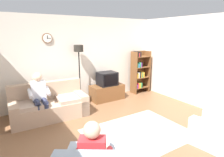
{
  "coord_description": "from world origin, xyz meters",
  "views": [
    {
      "loc": [
        -2.25,
        -2.94,
        2.16
      ],
      "look_at": [
        0.2,
        0.97,
        1.06
      ],
      "focal_mm": 29.95,
      "sensor_mm": 36.0,
      "label": 1
    }
  ],
  "objects_px": {
    "armchair_near_bookshelf": "(220,132)",
    "floor_lamp": "(79,58)",
    "person_in_left_armchair": "(94,154)",
    "tv_stand": "(107,92)",
    "person_on_couch": "(40,95)",
    "couch": "(49,106)",
    "tv": "(107,79)",
    "bookshelf": "(139,72)"
  },
  "relations": [
    {
      "from": "bookshelf",
      "to": "person_on_couch",
      "type": "relative_size",
      "value": 1.26
    },
    {
      "from": "tv",
      "to": "floor_lamp",
      "type": "relative_size",
      "value": 0.32
    },
    {
      "from": "bookshelf",
      "to": "person_in_left_armchair",
      "type": "height_order",
      "value": "bookshelf"
    },
    {
      "from": "couch",
      "to": "floor_lamp",
      "type": "height_order",
      "value": "floor_lamp"
    },
    {
      "from": "couch",
      "to": "tv",
      "type": "height_order",
      "value": "tv"
    },
    {
      "from": "tv",
      "to": "bookshelf",
      "type": "relative_size",
      "value": 0.38
    },
    {
      "from": "armchair_near_bookshelf",
      "to": "floor_lamp",
      "type": "bearing_deg",
      "value": 111.38
    },
    {
      "from": "bookshelf",
      "to": "person_on_couch",
      "type": "distance_m",
      "value": 3.72
    },
    {
      "from": "couch",
      "to": "person_in_left_armchair",
      "type": "xyz_separation_m",
      "value": [
        -0.11,
        -2.83,
        0.29
      ]
    },
    {
      "from": "couch",
      "to": "bookshelf",
      "type": "relative_size",
      "value": 1.23
    },
    {
      "from": "couch",
      "to": "floor_lamp",
      "type": "xyz_separation_m",
      "value": [
        1.08,
        0.48,
        1.14
      ]
    },
    {
      "from": "tv",
      "to": "armchair_near_bookshelf",
      "type": "xyz_separation_m",
      "value": [
        0.5,
        -3.49,
        -0.44
      ]
    },
    {
      "from": "couch",
      "to": "armchair_near_bookshelf",
      "type": "xyz_separation_m",
      "value": [
        2.49,
        -3.13,
        -0.02
      ]
    },
    {
      "from": "couch",
      "to": "person_on_couch",
      "type": "height_order",
      "value": "person_on_couch"
    },
    {
      "from": "bookshelf",
      "to": "person_in_left_armchair",
      "type": "bearing_deg",
      "value": -137.25
    },
    {
      "from": "tv_stand",
      "to": "bookshelf",
      "type": "bearing_deg",
      "value": 2.77
    },
    {
      "from": "floor_lamp",
      "to": "person_in_left_armchair",
      "type": "height_order",
      "value": "floor_lamp"
    },
    {
      "from": "tv_stand",
      "to": "person_in_left_armchair",
      "type": "bearing_deg",
      "value": -123.26
    },
    {
      "from": "tv_stand",
      "to": "floor_lamp",
      "type": "xyz_separation_m",
      "value": [
        -0.92,
        0.1,
        1.2
      ]
    },
    {
      "from": "couch",
      "to": "floor_lamp",
      "type": "relative_size",
      "value": 1.04
    },
    {
      "from": "person_in_left_armchair",
      "to": "tv",
      "type": "bearing_deg",
      "value": 56.54
    },
    {
      "from": "bookshelf",
      "to": "couch",
      "type": "bearing_deg",
      "value": -172.52
    },
    {
      "from": "armchair_near_bookshelf",
      "to": "couch",
      "type": "bearing_deg",
      "value": 128.53
    },
    {
      "from": "floor_lamp",
      "to": "person_in_left_armchair",
      "type": "xyz_separation_m",
      "value": [
        -1.19,
        -3.31,
        -0.85
      ]
    },
    {
      "from": "floor_lamp",
      "to": "armchair_near_bookshelf",
      "type": "bearing_deg",
      "value": -68.62
    },
    {
      "from": "couch",
      "to": "armchair_near_bookshelf",
      "type": "bearing_deg",
      "value": -51.47
    },
    {
      "from": "tv_stand",
      "to": "person_on_couch",
      "type": "bearing_deg",
      "value": -167.59
    },
    {
      "from": "couch",
      "to": "tv_stand",
      "type": "distance_m",
      "value": 2.03
    },
    {
      "from": "tv_stand",
      "to": "person_on_couch",
      "type": "xyz_separation_m",
      "value": [
        -2.24,
        -0.49,
        0.45
      ]
    },
    {
      "from": "couch",
      "to": "person_in_left_armchair",
      "type": "bearing_deg",
      "value": -92.24
    },
    {
      "from": "bookshelf",
      "to": "person_on_couch",
      "type": "bearing_deg",
      "value": -171.32
    },
    {
      "from": "tv",
      "to": "armchair_near_bookshelf",
      "type": "bearing_deg",
      "value": -81.86
    },
    {
      "from": "couch",
      "to": "person_on_couch",
      "type": "relative_size",
      "value": 1.56
    },
    {
      "from": "couch",
      "to": "bookshelf",
      "type": "xyz_separation_m",
      "value": [
        3.44,
        0.45,
        0.47
      ]
    },
    {
      "from": "couch",
      "to": "person_in_left_armchair",
      "type": "height_order",
      "value": "person_in_left_armchair"
    },
    {
      "from": "person_on_couch",
      "to": "person_in_left_armchair",
      "type": "height_order",
      "value": "person_on_couch"
    },
    {
      "from": "floor_lamp",
      "to": "person_on_couch",
      "type": "distance_m",
      "value": 1.63
    },
    {
      "from": "tv",
      "to": "person_on_couch",
      "type": "height_order",
      "value": "person_on_couch"
    },
    {
      "from": "tv_stand",
      "to": "person_on_couch",
      "type": "distance_m",
      "value": 2.33
    },
    {
      "from": "person_in_left_armchair",
      "to": "tv_stand",
      "type": "bearing_deg",
      "value": 56.74
    },
    {
      "from": "person_in_left_armchair",
      "to": "couch",
      "type": "bearing_deg",
      "value": 87.76
    },
    {
      "from": "person_on_couch",
      "to": "floor_lamp",
      "type": "bearing_deg",
      "value": 24.11
    }
  ]
}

